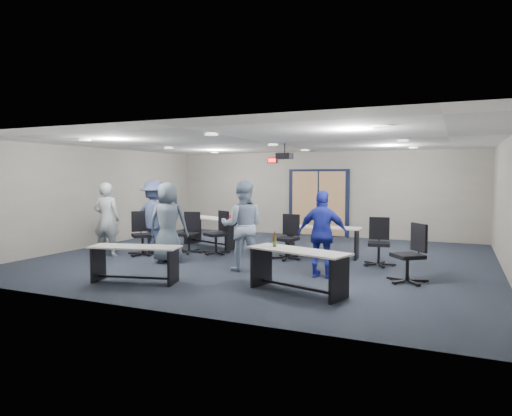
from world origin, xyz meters
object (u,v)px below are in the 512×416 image
at_px(chair_loose_left, 143,234).
at_px(chair_loose_right, 408,253).
at_px(chair_back_c, 286,237).
at_px(person_lightblue, 243,226).
at_px(person_back, 154,217).
at_px(table_back_right, 323,236).
at_px(table_front_left, 135,258).
at_px(chair_back_a, 189,233).
at_px(person_gray, 107,219).
at_px(person_navy, 323,234).
at_px(table_front_right, 297,263).
at_px(table_back_left, 212,227).
at_px(chair_back_d, 379,242).
at_px(chair_back_b, 216,233).
at_px(person_plaid, 168,222).

height_order(chair_loose_left, chair_loose_right, chair_loose_right).
xyz_separation_m(chair_back_c, person_lightblue, (-0.40, -1.52, 0.40)).
distance_m(chair_loose_left, person_back, 0.54).
height_order(table_back_right, chair_back_c, chair_back_c).
bearing_deg(table_front_left, person_back, 106.05).
height_order(chair_back_a, chair_loose_right, chair_loose_right).
relative_size(table_back_right, person_gray, 1.02).
xyz_separation_m(person_navy, person_back, (-4.59, 0.98, 0.09)).
height_order(chair_back_a, chair_loose_left, chair_loose_left).
xyz_separation_m(table_front_right, person_navy, (0.07, 1.27, 0.33)).
bearing_deg(chair_back_a, table_back_left, 81.07).
xyz_separation_m(chair_loose_right, person_gray, (-6.89, -0.05, 0.35)).
distance_m(table_back_left, chair_loose_left, 2.09).
bearing_deg(chair_back_a, person_back, -164.55).
bearing_deg(table_back_right, table_front_left, -125.82).
relative_size(table_front_right, chair_loose_right, 1.74).
bearing_deg(table_back_left, chair_back_c, -1.14).
relative_size(table_front_right, table_back_left, 0.91).
bearing_deg(person_back, chair_back_a, -152.11).
xyz_separation_m(chair_back_a, person_gray, (-1.56, -1.18, 0.38)).
height_order(chair_back_c, chair_back_d, chair_back_c).
xyz_separation_m(chair_back_d, person_navy, (-0.80, -1.59, 0.31)).
bearing_deg(table_back_left, table_front_right, -25.01).
bearing_deg(person_lightblue, person_gray, -24.38).
bearing_deg(chair_back_b, table_front_right, -11.10).
height_order(chair_back_d, person_plaid, person_plaid).
bearing_deg(chair_back_b, person_navy, 5.60).
distance_m(table_back_right, person_back, 4.19).
xyz_separation_m(table_back_right, chair_back_c, (-0.69, -0.64, 0.02)).
height_order(table_front_left, chair_back_b, chair_back_b).
bearing_deg(table_front_right, table_back_right, 115.67).
bearing_deg(person_plaid, chair_loose_left, -41.85).
bearing_deg(person_lightblue, table_front_right, 119.94).
height_order(table_front_right, person_back, person_back).
xyz_separation_m(chair_back_a, person_plaid, (0.24, -1.23, 0.38)).
distance_m(table_back_right, chair_loose_left, 4.36).
bearing_deg(person_lightblue, chair_loose_right, 161.85).
relative_size(chair_back_a, chair_back_d, 0.99).
bearing_deg(chair_loose_right, table_front_right, -85.65).
xyz_separation_m(chair_back_b, person_lightblue, (1.45, -1.49, 0.38)).
bearing_deg(chair_back_a, chair_back_b, 4.59).
relative_size(table_front_left, person_lightblue, 0.94).
xyz_separation_m(chair_back_d, person_back, (-5.39, -0.61, 0.40)).
distance_m(person_plaid, person_navy, 3.57).
height_order(table_back_left, table_back_right, table_back_left).
bearing_deg(chair_loose_left, person_back, 29.94).
distance_m(table_back_left, person_navy, 4.55).
height_order(table_back_left, person_plaid, person_plaid).
bearing_deg(person_navy, table_front_right, 85.52).
bearing_deg(chair_loose_left, chair_loose_right, -51.63).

